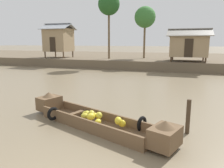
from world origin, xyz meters
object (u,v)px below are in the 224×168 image
stilt_house_mid_left (189,45)px  mooring_post (188,117)px  banana_boat (95,119)px  stilt_house_left (59,39)px  palm_tree_near (109,5)px  palm_tree_mid (145,17)px

stilt_house_mid_left → mooring_post: (-0.08, -17.07, -2.11)m
banana_boat → mooring_post: 3.20m
stilt_house_mid_left → mooring_post: stilt_house_mid_left is taller
stilt_house_left → mooring_post: size_ratio=3.73×
stilt_house_left → stilt_house_mid_left: stilt_house_left is taller
palm_tree_near → stilt_house_left: bearing=-178.9°
banana_boat → stilt_house_left: size_ratio=1.39×
stilt_house_left → palm_tree_near: palm_tree_near is taller
mooring_post → palm_tree_mid: bearing=104.4°
palm_tree_mid → stilt_house_mid_left: bearing=-28.4°
banana_boat → stilt_house_mid_left: stilt_house_mid_left is taller
palm_tree_mid → mooring_post: bearing=-75.6°
stilt_house_left → stilt_house_mid_left: 15.97m
banana_boat → stilt_house_left: bearing=125.2°
banana_boat → palm_tree_mid: bearing=95.5°
banana_boat → mooring_post: (3.15, 0.48, 0.28)m
palm_tree_near → palm_tree_mid: size_ratio=1.22×
palm_tree_near → mooring_post: (8.99, -17.67, -6.68)m
stilt_house_left → palm_tree_near: (6.88, 0.13, 3.95)m
stilt_house_mid_left → mooring_post: bearing=-90.3°
stilt_house_mid_left → palm_tree_mid: palm_tree_mid is taller
stilt_house_left → palm_tree_near: bearing=1.1°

